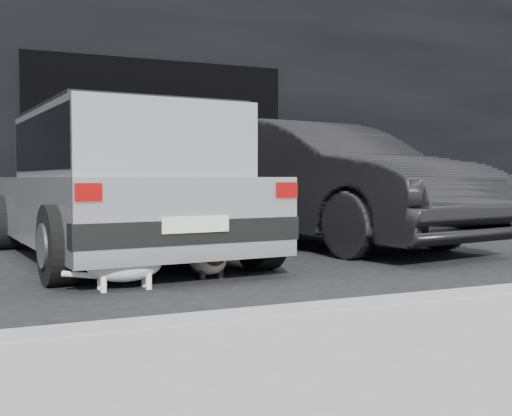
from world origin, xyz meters
name	(u,v)px	position (x,y,z in m)	size (l,w,h in m)	color
ground	(172,267)	(0.00, 0.00, 0.00)	(80.00, 80.00, 0.00)	black
building_facade	(129,84)	(1.00, 6.00, 2.50)	(34.00, 4.00, 5.00)	black
garage_opening	(159,146)	(1.00, 3.99, 1.30)	(4.00, 0.10, 2.60)	black
curb	(458,303)	(1.00, -2.60, 0.06)	(18.00, 0.25, 0.12)	gray
silver_hatchback	(119,178)	(-0.31, 0.77, 0.81)	(2.25, 4.15, 1.48)	#B8BBBD
second_car	(319,183)	(2.21, 1.21, 0.75)	(1.58, 4.54, 1.50)	black
cat_siamese	(208,260)	(0.11, -0.66, 0.14)	(0.37, 0.88, 0.30)	beige
cat_white	(130,264)	(-0.62, -0.98, 0.19)	(0.82, 0.28, 0.38)	silver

